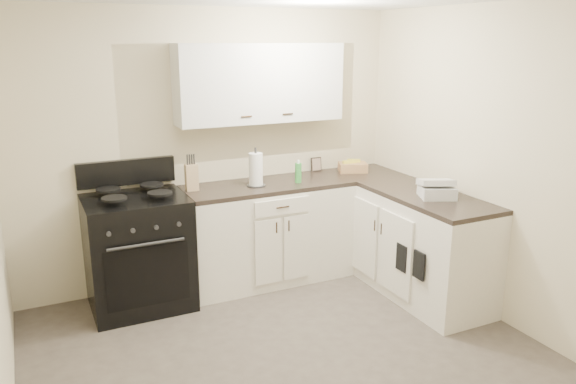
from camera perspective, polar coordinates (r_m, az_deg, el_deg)
name	(u,v)px	position (r m, az deg, el deg)	size (l,w,h in m)	color
floor	(300,368)	(4.11, 1.19, -17.44)	(3.60, 3.60, 0.00)	#473F38
wall_back	(212,149)	(5.22, -7.72, 4.39)	(3.60, 3.60, 0.00)	beige
wall_right	(507,169)	(4.67, 21.40, 2.20)	(3.60, 3.60, 0.00)	beige
wall_front	(526,317)	(2.25, 23.01, -11.59)	(3.60, 3.60, 0.00)	beige
base_cabinets_back	(268,234)	(5.30, -2.01, -4.27)	(1.55, 0.60, 0.90)	silver
base_cabinets_right	(403,238)	(5.30, 11.63, -4.61)	(0.60, 1.90, 0.90)	silver
countertop_back	(268,186)	(5.17, -2.06, 0.65)	(1.55, 0.60, 0.04)	black
countertop_right	(406,189)	(5.16, 11.91, 0.31)	(0.60, 1.90, 0.04)	black
upper_cabinets	(260,83)	(5.15, -2.84, 10.99)	(1.55, 0.30, 0.70)	silver
stove	(138,254)	(4.95, -14.96, -6.14)	(0.83, 0.71, 1.00)	black
knife_block	(192,177)	(4.97, -9.77, 1.48)	(0.11, 0.09, 0.23)	tan
paper_towel	(256,170)	(5.05, -3.29, 2.28)	(0.12, 0.12, 0.30)	white
soap_bottle	(298,173)	(5.18, 1.05, 1.96)	(0.06, 0.06, 0.18)	green
picture_frame	(316,164)	(5.65, 2.88, 2.84)	(0.11, 0.01, 0.14)	black
wicker_basket	(353,167)	(5.65, 6.59, 2.50)	(0.27, 0.18, 0.09)	tan
countertop_grill	(437,192)	(4.85, 14.89, 0.05)	(0.28, 0.26, 0.10)	silver
glass_jar	(429,188)	(4.89, 14.18, 0.43)	(0.08, 0.08, 0.14)	silver
oven_mitt_near	(419,265)	(4.64, 13.17, -7.27)	(0.02, 0.13, 0.23)	black
oven_mitt_far	(402,258)	(4.81, 11.48, -6.56)	(0.02, 0.13, 0.23)	black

